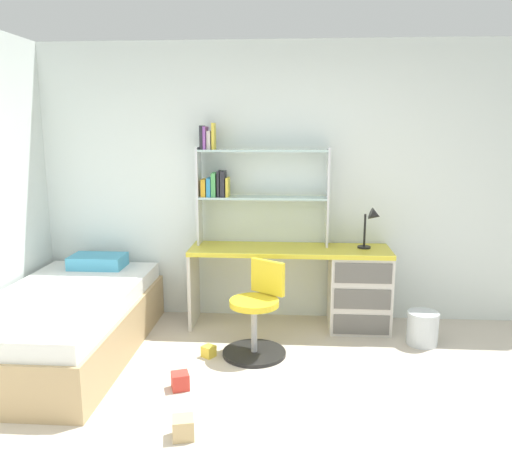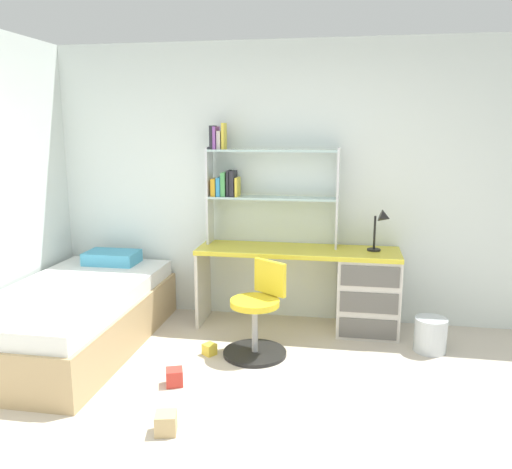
{
  "view_description": "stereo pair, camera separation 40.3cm",
  "coord_description": "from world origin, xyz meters",
  "px_view_note": "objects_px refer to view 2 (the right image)",
  "views": [
    {
      "loc": [
        0.04,
        -2.69,
        1.83
      ],
      "look_at": [
        -0.25,
        1.26,
        1.02
      ],
      "focal_mm": 36.65,
      "sensor_mm": 36.0,
      "label": 1
    },
    {
      "loc": [
        0.44,
        -2.64,
        1.83
      ],
      "look_at": [
        -0.25,
        1.26,
        1.02
      ],
      "focal_mm": 36.65,
      "sensor_mm": 36.0,
      "label": 2
    }
  ],
  "objects_px": {
    "bed_platform": "(74,316)",
    "toy_block_red_2": "(174,377)",
    "waste_bin": "(430,335)",
    "bookshelf_hutch": "(254,179)",
    "swivel_chair": "(257,319)",
    "toy_block_yellow_0": "(209,349)",
    "toy_block_natural_1": "(166,423)",
    "desk": "(350,287)",
    "desk_lamp": "(382,224)"
  },
  "relations": [
    {
      "from": "desk",
      "to": "toy_block_yellow_0",
      "type": "height_order",
      "value": "desk"
    },
    {
      "from": "desk_lamp",
      "to": "waste_bin",
      "type": "distance_m",
      "value": 1.02
    },
    {
      "from": "toy_block_red_2",
      "to": "waste_bin",
      "type": "bearing_deg",
      "value": 26.0
    },
    {
      "from": "desk",
      "to": "toy_block_yellow_0",
      "type": "distance_m",
      "value": 1.39
    },
    {
      "from": "desk_lamp",
      "to": "swivel_chair",
      "type": "relative_size",
      "value": 0.5
    },
    {
      "from": "desk",
      "to": "bookshelf_hutch",
      "type": "height_order",
      "value": "bookshelf_hutch"
    },
    {
      "from": "waste_bin",
      "to": "toy_block_yellow_0",
      "type": "xyz_separation_m",
      "value": [
        -1.79,
        -0.39,
        -0.1
      ]
    },
    {
      "from": "bookshelf_hutch",
      "to": "waste_bin",
      "type": "distance_m",
      "value": 2.06
    },
    {
      "from": "bookshelf_hutch",
      "to": "desk_lamp",
      "type": "xyz_separation_m",
      "value": [
        1.17,
        -0.12,
        -0.36
      ]
    },
    {
      "from": "bookshelf_hutch",
      "to": "toy_block_yellow_0",
      "type": "bearing_deg",
      "value": -103.82
    },
    {
      "from": "toy_block_yellow_0",
      "to": "swivel_chair",
      "type": "bearing_deg",
      "value": 12.96
    },
    {
      "from": "desk",
      "to": "bookshelf_hutch",
      "type": "relative_size",
      "value": 1.51
    },
    {
      "from": "bed_platform",
      "to": "desk_lamp",
      "type": "bearing_deg",
      "value": 16.85
    },
    {
      "from": "bookshelf_hutch",
      "to": "bed_platform",
      "type": "distance_m",
      "value": 1.99
    },
    {
      "from": "bed_platform",
      "to": "swivel_chair",
      "type": "bearing_deg",
      "value": 4.05
    },
    {
      "from": "desk_lamp",
      "to": "bed_platform",
      "type": "relative_size",
      "value": 0.19
    },
    {
      "from": "bed_platform",
      "to": "toy_block_natural_1",
      "type": "relative_size",
      "value": 16.07
    },
    {
      "from": "bookshelf_hutch",
      "to": "swivel_chair",
      "type": "relative_size",
      "value": 1.6
    },
    {
      "from": "waste_bin",
      "to": "toy_block_red_2",
      "type": "distance_m",
      "value": 2.13
    },
    {
      "from": "bed_platform",
      "to": "waste_bin",
      "type": "bearing_deg",
      "value": 7.84
    },
    {
      "from": "bed_platform",
      "to": "bookshelf_hutch",
      "type": "bearing_deg",
      "value": 32.9
    },
    {
      "from": "swivel_chair",
      "to": "toy_block_yellow_0",
      "type": "relative_size",
      "value": 8.28
    },
    {
      "from": "toy_block_yellow_0",
      "to": "toy_block_red_2",
      "type": "distance_m",
      "value": 0.56
    },
    {
      "from": "desk",
      "to": "desk_lamp",
      "type": "bearing_deg",
      "value": 3.15
    },
    {
      "from": "swivel_chair",
      "to": "toy_block_natural_1",
      "type": "bearing_deg",
      "value": -106.14
    },
    {
      "from": "swivel_chair",
      "to": "waste_bin",
      "type": "relative_size",
      "value": 2.66
    },
    {
      "from": "toy_block_red_2",
      "to": "swivel_chair",
      "type": "bearing_deg",
      "value": 51.66
    },
    {
      "from": "waste_bin",
      "to": "toy_block_red_2",
      "type": "relative_size",
      "value": 2.4
    },
    {
      "from": "desk_lamp",
      "to": "desk",
      "type": "bearing_deg",
      "value": -176.85
    },
    {
      "from": "waste_bin",
      "to": "swivel_chair",
      "type": "bearing_deg",
      "value": -168.06
    },
    {
      "from": "desk",
      "to": "toy_block_red_2",
      "type": "xyz_separation_m",
      "value": [
        -1.24,
        -1.28,
        -0.35
      ]
    },
    {
      "from": "toy_block_red_2",
      "to": "desk",
      "type": "bearing_deg",
      "value": 45.99
    },
    {
      "from": "toy_block_natural_1",
      "to": "swivel_chair",
      "type": "bearing_deg",
      "value": 73.86
    },
    {
      "from": "bookshelf_hutch",
      "to": "toy_block_natural_1",
      "type": "height_order",
      "value": "bookshelf_hutch"
    },
    {
      "from": "toy_block_yellow_0",
      "to": "toy_block_natural_1",
      "type": "xyz_separation_m",
      "value": [
        0.03,
        -1.14,
        0.02
      ]
    },
    {
      "from": "desk",
      "to": "toy_block_natural_1",
      "type": "distance_m",
      "value": 2.2
    },
    {
      "from": "desk",
      "to": "swivel_chair",
      "type": "xyz_separation_m",
      "value": [
        -0.74,
        -0.65,
        -0.12
      ]
    },
    {
      "from": "bed_platform",
      "to": "toy_block_red_2",
      "type": "height_order",
      "value": "bed_platform"
    },
    {
      "from": "toy_block_natural_1",
      "to": "bookshelf_hutch",
      "type": "bearing_deg",
      "value": 84.74
    },
    {
      "from": "desk",
      "to": "toy_block_yellow_0",
      "type": "bearing_deg",
      "value": -146.69
    },
    {
      "from": "bed_platform",
      "to": "toy_block_red_2",
      "type": "bearing_deg",
      "value": -26.36
    },
    {
      "from": "swivel_chair",
      "to": "waste_bin",
      "type": "height_order",
      "value": "swivel_chair"
    },
    {
      "from": "toy_block_natural_1",
      "to": "toy_block_red_2",
      "type": "relative_size",
      "value": 1.07
    },
    {
      "from": "toy_block_natural_1",
      "to": "waste_bin",
      "type": "bearing_deg",
      "value": 40.83
    },
    {
      "from": "swivel_chair",
      "to": "bed_platform",
      "type": "bearing_deg",
      "value": -175.95
    },
    {
      "from": "bed_platform",
      "to": "toy_block_red_2",
      "type": "distance_m",
      "value": 1.2
    },
    {
      "from": "toy_block_yellow_0",
      "to": "toy_block_natural_1",
      "type": "distance_m",
      "value": 1.14
    },
    {
      "from": "toy_block_yellow_0",
      "to": "toy_block_red_2",
      "type": "xyz_separation_m",
      "value": [
        -0.12,
        -0.54,
        0.01
      ]
    },
    {
      "from": "toy_block_natural_1",
      "to": "toy_block_red_2",
      "type": "height_order",
      "value": "toy_block_natural_1"
    },
    {
      "from": "desk_lamp",
      "to": "toy_block_yellow_0",
      "type": "bearing_deg",
      "value": -151.47
    }
  ]
}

